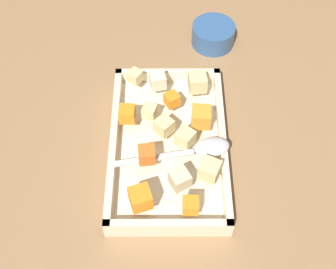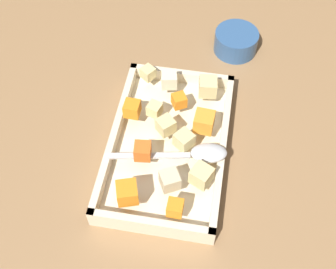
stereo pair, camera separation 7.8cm
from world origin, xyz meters
name	(u,v)px [view 1 (the left image)]	position (x,y,z in m)	size (l,w,h in m)	color
ground_plane	(158,146)	(0.00, 0.00, 0.00)	(4.00, 4.00, 0.00)	#936D47
baking_dish	(168,147)	(0.01, 0.02, 0.01)	(0.33, 0.21, 0.04)	beige
carrot_chunk_mid_right	(147,154)	(0.05, -0.02, 0.06)	(0.03, 0.03, 0.03)	orange
carrot_chunk_front_center	(201,117)	(-0.02, 0.08, 0.06)	(0.03, 0.03, 0.03)	orange
carrot_chunk_near_spoon	(172,100)	(-0.07, 0.03, 0.05)	(0.02, 0.02, 0.02)	orange
carrot_chunk_corner_se	(127,114)	(-0.03, -0.05, 0.06)	(0.03, 0.03, 0.03)	orange
carrot_chunk_heap_side	(191,205)	(0.15, 0.05, 0.05)	(0.02, 0.02, 0.02)	orange
carrot_chunk_near_left	(140,198)	(0.14, -0.02, 0.06)	(0.03, 0.03, 0.03)	orange
potato_chunk_far_right	(135,76)	(-0.13, -0.04, 0.05)	(0.02, 0.02, 0.02)	#E0CC89
potato_chunk_back_center	(197,82)	(-0.11, 0.07, 0.06)	(0.03, 0.03, 0.03)	#E0CC89
potato_chunk_rim_edge	(210,170)	(0.08, 0.09, 0.06)	(0.03, 0.03, 0.03)	#E0CC89
potato_chunk_under_handle	(164,126)	(-0.01, 0.01, 0.06)	(0.03, 0.03, 0.03)	#E0CC89
potato_chunk_corner_ne	(180,179)	(0.10, 0.04, 0.06)	(0.03, 0.03, 0.03)	beige
potato_chunk_mid_left	(149,111)	(-0.04, -0.01, 0.05)	(0.02, 0.02, 0.02)	#E0CC89
potato_chunk_corner_nw	(160,80)	(-0.11, 0.00, 0.06)	(0.03, 0.03, 0.03)	beige
potato_chunk_heap_top	(185,138)	(0.02, 0.05, 0.06)	(0.03, 0.03, 0.03)	#E0CC89
serving_spoon	(204,148)	(0.04, 0.08, 0.05)	(0.06, 0.21, 0.02)	silver
small_prep_bowl	(213,35)	(-0.27, 0.12, 0.02)	(0.09, 0.09, 0.05)	#33598C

